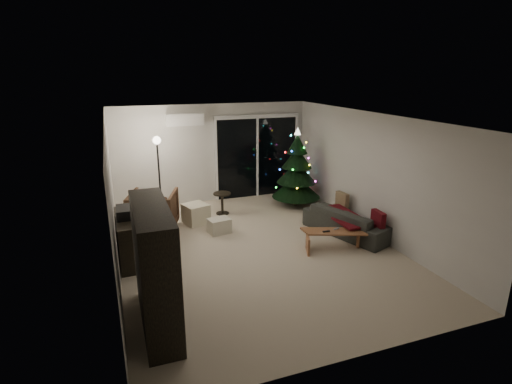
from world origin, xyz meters
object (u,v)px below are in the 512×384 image
media_cabinet (131,238)px  coffee_table (333,239)px  armchair (154,211)px  bookshelf (139,270)px  christmas_tree (297,167)px  sofa (348,221)px

media_cabinet → coffee_table: size_ratio=1.17×
armchair → media_cabinet: bearing=86.2°
bookshelf → christmas_tree: size_ratio=0.85×
media_cabinet → sofa: (4.30, -0.32, -0.13)m
bookshelf → coffee_table: bearing=9.9°
armchair → sofa: (3.77, -1.58, -0.16)m
bookshelf → christmas_tree: 5.65m
bookshelf → media_cabinet: bookshelf is taller
armchair → coffee_table: size_ratio=0.85×
coffee_table → christmas_tree: (0.45, 2.59, 0.80)m
armchair → christmas_tree: 3.65m
media_cabinet → sofa: 4.31m
bookshelf → armchair: size_ratio=1.75×
media_cabinet → coffee_table: bearing=-14.4°
coffee_table → sofa: bearing=59.3°
sofa → coffee_table: (-0.65, -0.51, -0.10)m
coffee_table → armchair: bearing=167.3°
armchair → christmas_tree: (3.57, 0.50, 0.55)m
sofa → christmas_tree: 2.21m
armchair → sofa: 4.09m
bookshelf → media_cabinet: bearing=80.3°
sofa → christmas_tree: christmas_tree is taller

